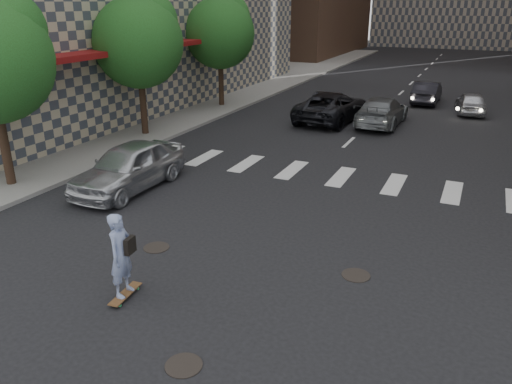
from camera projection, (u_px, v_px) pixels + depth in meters
ground at (197, 285)px, 11.75m from camera, size 160.00×160.00×0.00m
sidewalk_left at (164, 97)px, 34.33m from camera, size 13.00×80.00×0.15m
tree_b at (140, 38)px, 23.21m from camera, size 4.20×4.20×6.60m
tree_c at (222, 30)px, 30.01m from camera, size 4.20×4.20×6.60m
manhole_a at (184, 365)px, 9.16m from camera, size 0.70×0.70×0.02m
manhole_b at (156, 247)px, 13.54m from camera, size 0.70×0.70×0.02m
manhole_c at (356, 275)px, 12.17m from camera, size 0.70×0.70×0.02m
skateboarder at (121, 255)px, 10.90m from camera, size 0.54×1.05×2.05m
silver_sedan at (129, 167)px, 17.53m from camera, size 2.02×4.88×1.65m
traffic_car_a at (329, 103)px, 29.10m from camera, size 1.63×4.19×1.36m
traffic_car_b at (382, 111)px, 26.70m from camera, size 2.24×5.22×1.50m
traffic_car_c at (331, 107)px, 27.56m from camera, size 3.11×5.96×1.60m
traffic_car_d at (471, 103)px, 29.48m from camera, size 2.02×3.97×1.29m
traffic_car_e at (427, 92)px, 32.47m from camera, size 1.52×4.31×1.42m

